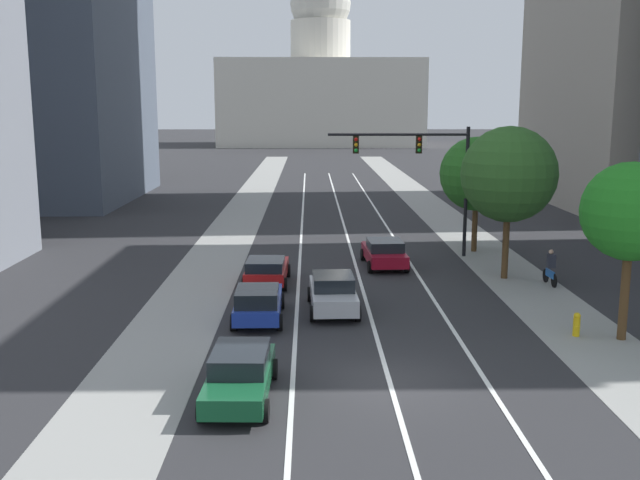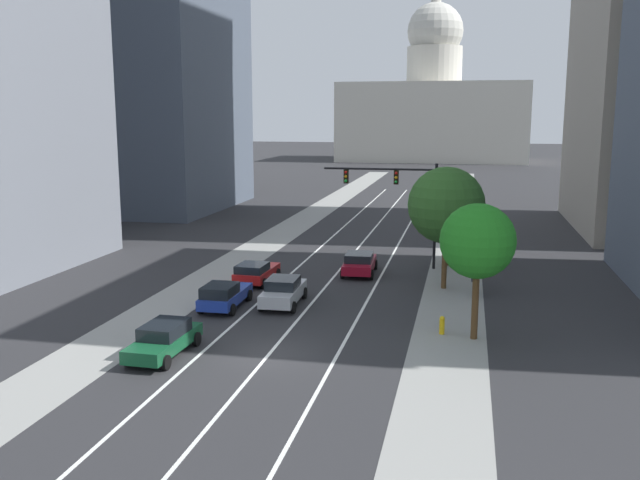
% 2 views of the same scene
% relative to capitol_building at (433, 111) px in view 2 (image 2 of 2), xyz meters
% --- Properties ---
extents(ground_plane, '(400.00, 400.00, 0.00)m').
position_rel_capitol_building_xyz_m(ground_plane, '(0.00, -96.66, -11.48)').
color(ground_plane, '#2B2B2D').
extents(sidewalk_left, '(3.53, 130.00, 0.01)m').
position_rel_capitol_building_xyz_m(sidewalk_left, '(-7.76, -101.66, -11.47)').
color(sidewalk_left, gray).
rests_on(sidewalk_left, ground).
extents(sidewalk_right, '(3.53, 130.00, 0.01)m').
position_rel_capitol_building_xyz_m(sidewalk_right, '(7.76, -101.66, -11.47)').
color(sidewalk_right, gray).
rests_on(sidewalk_right, ground).
extents(lane_stripe_left, '(0.16, 90.00, 0.01)m').
position_rel_capitol_building_xyz_m(lane_stripe_left, '(-3.00, -111.66, -11.47)').
color(lane_stripe_left, white).
rests_on(lane_stripe_left, ground).
extents(lane_stripe_center, '(0.16, 90.00, 0.01)m').
position_rel_capitol_building_xyz_m(lane_stripe_center, '(0.00, -111.66, -11.47)').
color(lane_stripe_center, white).
rests_on(lane_stripe_center, ground).
extents(lane_stripe_right, '(0.16, 90.00, 0.01)m').
position_rel_capitol_building_xyz_m(lane_stripe_right, '(3.00, -111.66, -11.47)').
color(lane_stripe_right, white).
rests_on(lane_stripe_right, ground).
extents(capitol_building, '(41.96, 25.20, 36.56)m').
position_rel_capitol_building_xyz_m(capitol_building, '(0.00, 0.00, 0.00)').
color(capitol_building, beige).
rests_on(capitol_building, ground).
extents(car_silver, '(2.13, 4.58, 1.56)m').
position_rel_capitol_building_xyz_m(car_silver, '(-1.50, -128.72, -10.68)').
color(car_silver, '#B2B5BA').
rests_on(car_silver, ground).
extents(car_red, '(2.16, 4.23, 1.38)m').
position_rel_capitol_building_xyz_m(car_red, '(-4.50, -124.21, -10.74)').
color(car_red, red).
rests_on(car_red, ground).
extents(car_crimson, '(2.29, 4.64, 1.46)m').
position_rel_capitol_building_xyz_m(car_crimson, '(1.50, -120.27, -10.72)').
color(car_crimson, maroon).
rests_on(car_crimson, ground).
extents(car_green, '(2.04, 4.68, 1.46)m').
position_rel_capitol_building_xyz_m(car_green, '(-4.50, -137.85, -10.71)').
color(car_green, '#14512D').
rests_on(car_green, ground).
extents(car_blue, '(2.01, 4.54, 1.48)m').
position_rel_capitol_building_xyz_m(car_blue, '(-4.49, -130.11, -10.72)').
color(car_blue, '#1E389E').
rests_on(car_blue, ground).
extents(traffic_signal_mast, '(7.84, 0.39, 7.27)m').
position_rel_capitol_building_xyz_m(traffic_signal_mast, '(3.93, -117.67, -6.23)').
color(traffic_signal_mast, black).
rests_on(traffic_signal_mast, ground).
extents(fire_hydrant, '(0.26, 0.35, 0.91)m').
position_rel_capitol_building_xyz_m(fire_hydrant, '(7.41, -132.24, -11.01)').
color(fire_hydrant, yellow).
rests_on(fire_hydrant, ground).
extents(cyclist, '(0.38, 1.70, 1.72)m').
position_rel_capitol_building_xyz_m(cyclist, '(8.97, -124.47, -10.63)').
color(cyclist, black).
rests_on(cyclist, ground).
extents(street_tree_near_right, '(4.64, 4.64, 7.47)m').
position_rel_capitol_building_xyz_m(street_tree_near_right, '(7.17, -123.05, -6.34)').
color(street_tree_near_right, '#51381E').
rests_on(street_tree_near_right, ground).
extents(street_tree_mid_right, '(3.53, 3.53, 6.50)m').
position_rel_capitol_building_xyz_m(street_tree_mid_right, '(8.93, -132.63, -6.77)').
color(street_tree_mid_right, '#51381E').
rests_on(street_tree_mid_right, ground).
extents(street_tree_far_right, '(4.26, 4.26, 6.67)m').
position_rel_capitol_building_xyz_m(street_tree_far_right, '(7.17, -116.31, -6.94)').
color(street_tree_far_right, '#51381E').
rests_on(street_tree_far_right, ground).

